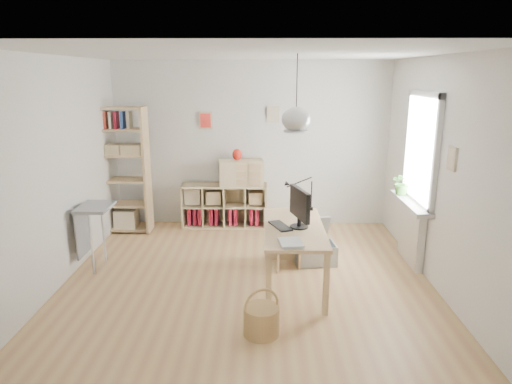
{
  "coord_description": "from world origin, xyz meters",
  "views": [
    {
      "loc": [
        0.18,
        -5.23,
        2.49
      ],
      "look_at": [
        0.1,
        0.3,
        1.05
      ],
      "focal_mm": 32.0,
      "sensor_mm": 36.0,
      "label": 1
    }
  ],
  "objects_px": {
    "cube_shelf": "(223,209)",
    "chair": "(282,235)",
    "storage_chest": "(315,248)",
    "desk": "(294,234)",
    "monitor": "(300,206)",
    "drawer_chest": "(241,173)",
    "tall_bookshelf": "(122,165)"
  },
  "relations": [
    {
      "from": "cube_shelf",
      "to": "monitor",
      "type": "height_order",
      "value": "monitor"
    },
    {
      "from": "tall_bookshelf",
      "to": "chair",
      "type": "height_order",
      "value": "tall_bookshelf"
    },
    {
      "from": "desk",
      "to": "drawer_chest",
      "type": "height_order",
      "value": "drawer_chest"
    },
    {
      "from": "tall_bookshelf",
      "to": "monitor",
      "type": "distance_m",
      "value": 3.31
    },
    {
      "from": "desk",
      "to": "cube_shelf",
      "type": "distance_m",
      "value": 2.48
    },
    {
      "from": "cube_shelf",
      "to": "chair",
      "type": "height_order",
      "value": "chair"
    },
    {
      "from": "chair",
      "to": "tall_bookshelf",
      "type": "bearing_deg",
      "value": 127.72
    },
    {
      "from": "monitor",
      "to": "desk",
      "type": "bearing_deg",
      "value": 133.57
    },
    {
      "from": "tall_bookshelf",
      "to": "drawer_chest",
      "type": "bearing_deg",
      "value": 7.33
    },
    {
      "from": "cube_shelf",
      "to": "tall_bookshelf",
      "type": "distance_m",
      "value": 1.77
    },
    {
      "from": "tall_bookshelf",
      "to": "monitor",
      "type": "bearing_deg",
      "value": -36.87
    },
    {
      "from": "cube_shelf",
      "to": "monitor",
      "type": "relative_size",
      "value": 2.66
    },
    {
      "from": "desk",
      "to": "monitor",
      "type": "distance_m",
      "value": 0.36
    },
    {
      "from": "drawer_chest",
      "to": "storage_chest",
      "type": "bearing_deg",
      "value": -60.95
    },
    {
      "from": "tall_bookshelf",
      "to": "storage_chest",
      "type": "height_order",
      "value": "tall_bookshelf"
    },
    {
      "from": "storage_chest",
      "to": "drawer_chest",
      "type": "bearing_deg",
      "value": 119.62
    },
    {
      "from": "desk",
      "to": "storage_chest",
      "type": "distance_m",
      "value": 0.94
    },
    {
      "from": "cube_shelf",
      "to": "tall_bookshelf",
      "type": "xyz_separation_m",
      "value": [
        -1.56,
        -0.28,
        0.79
      ]
    },
    {
      "from": "desk",
      "to": "tall_bookshelf",
      "type": "bearing_deg",
      "value": 142.99
    },
    {
      "from": "chair",
      "to": "monitor",
      "type": "xyz_separation_m",
      "value": [
        0.17,
        -0.63,
        0.58
      ]
    },
    {
      "from": "cube_shelf",
      "to": "chair",
      "type": "xyz_separation_m",
      "value": [
        0.91,
        -1.63,
        0.13
      ]
    },
    {
      "from": "storage_chest",
      "to": "monitor",
      "type": "distance_m",
      "value": 1.16
    },
    {
      "from": "monitor",
      "to": "drawer_chest",
      "type": "bearing_deg",
      "value": 93.13
    },
    {
      "from": "desk",
      "to": "chair",
      "type": "xyz_separation_m",
      "value": [
        -0.11,
        0.6,
        -0.23
      ]
    },
    {
      "from": "chair",
      "to": "storage_chest",
      "type": "bearing_deg",
      "value": -7.02
    },
    {
      "from": "desk",
      "to": "drawer_chest",
      "type": "xyz_separation_m",
      "value": [
        -0.72,
        2.19,
        0.27
      ]
    },
    {
      "from": "cube_shelf",
      "to": "monitor",
      "type": "distance_m",
      "value": 2.61
    },
    {
      "from": "chair",
      "to": "storage_chest",
      "type": "distance_m",
      "value": 0.53
    },
    {
      "from": "storage_chest",
      "to": "drawer_chest",
      "type": "xyz_separation_m",
      "value": [
        -1.06,
        1.46,
        0.74
      ]
    },
    {
      "from": "desk",
      "to": "drawer_chest",
      "type": "relative_size",
      "value": 2.1
    },
    {
      "from": "cube_shelf",
      "to": "drawer_chest",
      "type": "relative_size",
      "value": 1.96
    },
    {
      "from": "tall_bookshelf",
      "to": "cube_shelf",
      "type": "bearing_deg",
      "value": 10.19
    }
  ]
}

